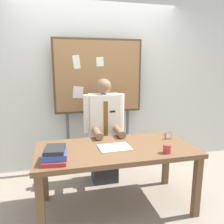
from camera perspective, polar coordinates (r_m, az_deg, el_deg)
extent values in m
plane|color=gray|center=(2.79, 1.03, -22.95)|extent=(12.00, 12.00, 0.00)
cube|color=silver|center=(3.50, -4.08, 7.86)|extent=(6.40, 0.08, 2.70)
cube|color=brown|center=(2.46, 1.09, -9.49)|extent=(1.69, 0.82, 0.05)
cube|color=brown|center=(2.26, -17.74, -22.57)|extent=(0.07, 0.07, 0.67)
cube|color=brown|center=(2.64, 20.79, -17.43)|extent=(0.07, 0.07, 0.67)
cube|color=brown|center=(2.86, -16.83, -14.75)|extent=(0.07, 0.07, 0.67)
cube|color=brown|center=(3.17, 13.57, -11.87)|extent=(0.07, 0.07, 0.67)
cube|color=#2D2D33|center=(3.23, -1.97, -13.32)|extent=(0.34, 0.30, 0.44)
cube|color=silver|center=(3.02, -2.05, -2.79)|extent=(0.40, 0.22, 0.78)
sphere|color=brown|center=(2.93, -2.12, 6.58)|extent=(0.20, 0.20, 0.20)
cylinder|color=silver|center=(2.93, -6.40, -0.47)|extent=(0.09, 0.09, 0.50)
cylinder|color=silver|center=(3.02, 2.28, -0.03)|extent=(0.09, 0.09, 0.50)
cylinder|color=brown|center=(2.76, -3.79, -5.45)|extent=(0.09, 0.30, 0.09)
cylinder|color=brown|center=(2.82, 1.84, -5.05)|extent=(0.09, 0.30, 0.09)
cube|color=brown|center=(2.90, -1.60, -2.22)|extent=(0.06, 0.01, 0.51)
cube|color=black|center=(2.89, 0.13, 0.13)|extent=(0.07, 0.01, 0.02)
cube|color=#4C3823|center=(3.30, -3.51, 9.08)|extent=(1.29, 0.05, 1.06)
cube|color=olive|center=(3.29, -3.47, 9.07)|extent=(1.23, 0.04, 1.00)
cylinder|color=#59595E|center=(3.46, -11.08, -7.33)|extent=(0.04, 0.04, 0.93)
cylinder|color=#59595E|center=(3.62, 3.94, -6.29)|extent=(0.04, 0.04, 0.93)
cube|color=silver|center=(3.22, -9.05, 12.47)|extent=(0.11, 0.00, 0.19)
cube|color=silver|center=(3.25, -8.62, 4.98)|extent=(0.16, 0.00, 0.18)
cube|color=silver|center=(3.27, -3.10, 12.65)|extent=(0.11, 0.00, 0.13)
cube|color=#B22D2D|center=(2.18, -14.28, -11.54)|extent=(0.24, 0.31, 0.04)
cube|color=#2D4C99|center=(2.16, -14.32, -10.39)|extent=(0.23, 0.27, 0.06)
cube|color=#262626|center=(2.14, -14.34, -9.25)|extent=(0.20, 0.26, 0.04)
cube|color=silver|center=(2.42, 0.66, -9.03)|extent=(0.34, 0.25, 0.01)
cylinder|color=olive|center=(2.78, 14.08, -5.77)|extent=(0.09, 0.02, 0.09)
cylinder|color=white|center=(2.77, 14.21, -5.85)|extent=(0.08, 0.00, 0.08)
cube|color=olive|center=(2.79, 14.04, -6.55)|extent=(0.06, 0.04, 0.01)
cylinder|color=#B23833|center=(2.35, 13.83, -9.08)|extent=(0.08, 0.08, 0.09)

